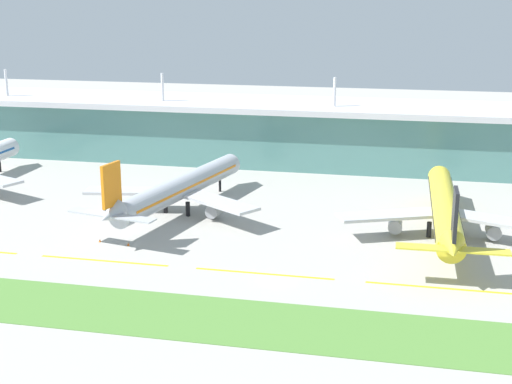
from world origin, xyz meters
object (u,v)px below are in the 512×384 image
Objects in this scene: airliner_near_middle at (179,188)px; airliner_far_middle at (445,209)px; safety_cone_nose_front at (100,240)px; safety_cone_left_wingtip at (128,244)px.

airliner_near_middle is 64.77m from airliner_far_middle.
airliner_near_middle is 27.95m from safety_cone_nose_front.
safety_cone_left_wingtip is at bearing -162.42° from airliner_far_middle.
airliner_near_middle is 94.12× the size of safety_cone_left_wingtip.
airliner_near_middle is 27.04m from safety_cone_left_wingtip.
safety_cone_left_wingtip and safety_cone_nose_front have the same top height.
airliner_near_middle is 94.12× the size of safety_cone_nose_front.
airliner_far_middle is (64.60, -4.57, 0.00)m from airliner_near_middle.
airliner_far_middle is 71.59m from safety_cone_left_wingtip.
safety_cone_left_wingtip is 7.20m from safety_cone_nose_front.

